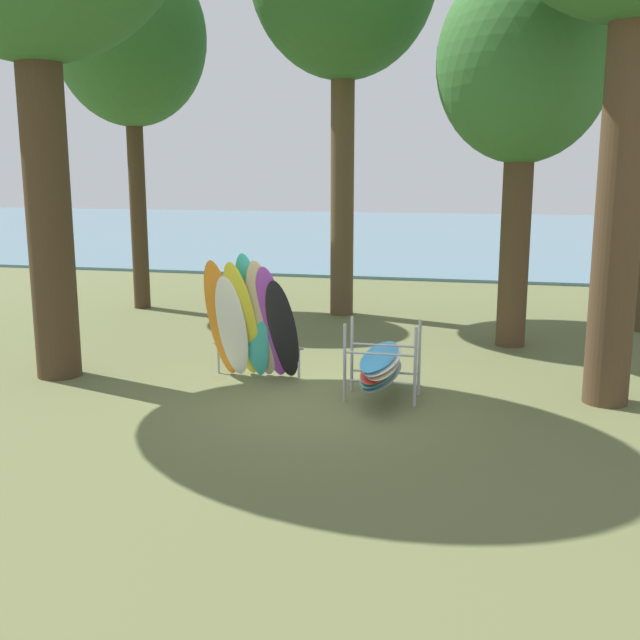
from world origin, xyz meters
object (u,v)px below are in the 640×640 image
Objects in this scene: tree_far_right_back at (130,40)px; board_storage_rack at (381,365)px; tree_deep_back at (524,68)px; leaning_board_pile at (252,322)px.

board_storage_rack is at bearing -41.72° from tree_far_right_back.
tree_far_right_back is at bearing 166.54° from tree_deep_back.
leaning_board_pile is at bearing -50.25° from tree_far_right_back.
tree_far_right_back is 9.71m from tree_deep_back.
leaning_board_pile is (-4.36, -3.77, -4.48)m from tree_deep_back.
tree_deep_back reaches higher than board_storage_rack.
tree_far_right_back reaches higher than tree_deep_back.
tree_far_right_back is at bearing 129.75° from leaning_board_pile.
leaning_board_pile reaches higher than board_storage_rack.
tree_deep_back is 3.35× the size of leaning_board_pile.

